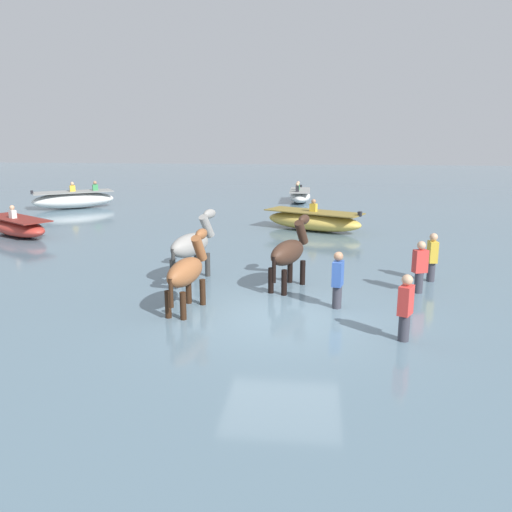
% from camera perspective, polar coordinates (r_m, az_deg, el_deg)
% --- Properties ---
extents(ground_plane, '(120.00, 120.00, 0.00)m').
position_cam_1_polar(ground_plane, '(10.89, 3.03, -8.51)').
color(ground_plane, gray).
extents(water_surface, '(90.00, 90.00, 0.38)m').
position_cam_1_polar(water_surface, '(20.47, 4.86, 2.42)').
color(water_surface, slate).
rests_on(water_surface, ground).
extents(horse_lead_dark_bay, '(1.07, 1.88, 2.08)m').
position_cam_1_polar(horse_lead_dark_bay, '(12.47, 3.68, 0.24)').
color(horse_lead_dark_bay, '#382319').
rests_on(horse_lead_dark_bay, ground).
extents(horse_trailing_grey, '(1.05, 1.91, 2.11)m').
position_cam_1_polar(horse_trailing_grey, '(13.29, -7.11, 1.05)').
color(horse_trailing_grey, gray).
rests_on(horse_trailing_grey, ground).
extents(horse_flank_chestnut, '(0.74, 1.86, 2.01)m').
position_cam_1_polar(horse_flank_chestnut, '(10.97, -7.67, -1.91)').
color(horse_flank_chestnut, brown).
rests_on(horse_flank_chestnut, ground).
extents(boat_mid_outer, '(3.51, 2.84, 1.15)m').
position_cam_1_polar(boat_mid_outer, '(21.03, -24.92, 2.97)').
color(boat_mid_outer, '#BC382D').
rests_on(boat_mid_outer, water_surface).
extents(boat_far_inshore, '(4.12, 2.90, 1.23)m').
position_cam_1_polar(boat_far_inshore, '(20.28, 6.37, 3.90)').
color(boat_far_inshore, gold).
rests_on(boat_far_inshore, water_surface).
extents(boat_distant_west, '(1.18, 3.23, 1.15)m').
position_cam_1_polar(boat_distant_west, '(28.82, 4.89, 6.65)').
color(boat_distant_west, silver).
rests_on(boat_distant_west, water_surface).
extents(boat_near_starboard, '(4.13, 3.44, 1.33)m').
position_cam_1_polar(boat_near_starboard, '(27.84, -19.54, 5.89)').
color(boat_near_starboard, silver).
rests_on(boat_near_starboard, water_surface).
extents(person_onlooker_left, '(0.37, 0.30, 1.63)m').
position_cam_1_polar(person_onlooker_left, '(12.73, 17.64, -1.78)').
color(person_onlooker_left, '#383842').
rests_on(person_onlooker_left, ground).
extents(person_spectator_far, '(0.23, 0.34, 1.63)m').
position_cam_1_polar(person_spectator_far, '(13.84, 18.87, -0.70)').
color(person_spectator_far, '#383842').
rests_on(person_spectator_far, ground).
extents(person_onlooker_right, '(0.33, 0.38, 1.63)m').
position_cam_1_polar(person_onlooker_right, '(9.73, 16.15, -6.31)').
color(person_onlooker_right, '#383842').
rests_on(person_onlooker_right, ground).
extents(person_wading_mid, '(0.27, 0.36, 1.63)m').
position_cam_1_polar(person_wading_mid, '(11.21, 9.00, -3.33)').
color(person_wading_mid, '#383842').
rests_on(person_wading_mid, ground).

